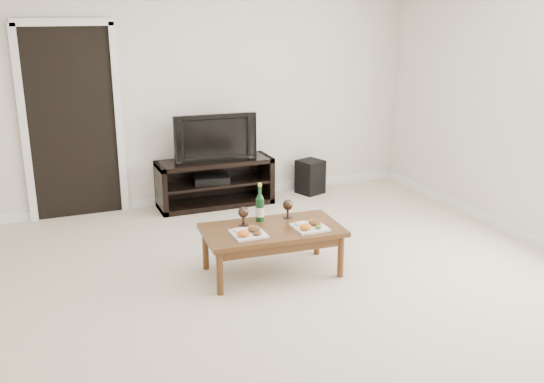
{
  "coord_description": "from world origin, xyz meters",
  "views": [
    {
      "loc": [
        -1.98,
        -4.03,
        2.25
      ],
      "look_at": [
        -0.09,
        0.63,
        0.7
      ],
      "focal_mm": 40.0,
      "sensor_mm": 36.0,
      "label": 1
    }
  ],
  "objects_px": {
    "media_console": "(215,183)",
    "television": "(214,136)",
    "coffee_table": "(272,250)",
    "subwoofer": "(310,177)"
  },
  "relations": [
    {
      "from": "media_console",
      "to": "subwoofer",
      "type": "distance_m",
      "value": 1.24
    },
    {
      "from": "media_console",
      "to": "television",
      "type": "xyz_separation_m",
      "value": [
        -0.0,
        0.0,
        0.55
      ]
    },
    {
      "from": "media_console",
      "to": "coffee_table",
      "type": "xyz_separation_m",
      "value": [
        -0.1,
        -2.01,
        -0.07
      ]
    },
    {
      "from": "media_console",
      "to": "television",
      "type": "distance_m",
      "value": 0.55
    },
    {
      "from": "media_console",
      "to": "coffee_table",
      "type": "bearing_deg",
      "value": -92.76
    },
    {
      "from": "media_console",
      "to": "television",
      "type": "relative_size",
      "value": 1.41
    },
    {
      "from": "media_console",
      "to": "coffee_table",
      "type": "height_order",
      "value": "media_console"
    },
    {
      "from": "television",
      "to": "coffee_table",
      "type": "xyz_separation_m",
      "value": [
        -0.1,
        -2.01,
        -0.61
      ]
    },
    {
      "from": "coffee_table",
      "to": "media_console",
      "type": "bearing_deg",
      "value": 87.24
    },
    {
      "from": "television",
      "to": "coffee_table",
      "type": "bearing_deg",
      "value": -88.85
    }
  ]
}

